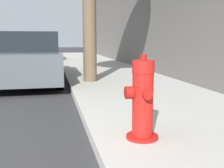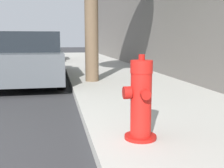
# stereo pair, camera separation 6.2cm
# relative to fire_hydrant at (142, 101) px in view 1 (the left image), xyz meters

# --- Properties ---
(fire_hydrant) EXTENTS (0.35, 0.35, 0.88)m
(fire_hydrant) POSITION_rel_fire_hydrant_xyz_m (0.00, 0.00, 0.00)
(fire_hydrant) COLOR #A91511
(fire_hydrant) RESTS_ON sidewalk_slab
(parked_car_near) EXTENTS (1.79, 4.53, 1.34)m
(parked_car_near) POSITION_rel_fire_hydrant_xyz_m (-1.54, 5.25, 0.13)
(parked_car_near) COLOR #4C5156
(parked_car_near) RESTS_ON ground_plane
(parked_car_mid) EXTENTS (1.73, 4.04, 1.42)m
(parked_car_mid) POSITION_rel_fire_hydrant_xyz_m (-1.64, 11.69, 0.16)
(parked_car_mid) COLOR #B7B7BC
(parked_car_mid) RESTS_ON ground_plane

